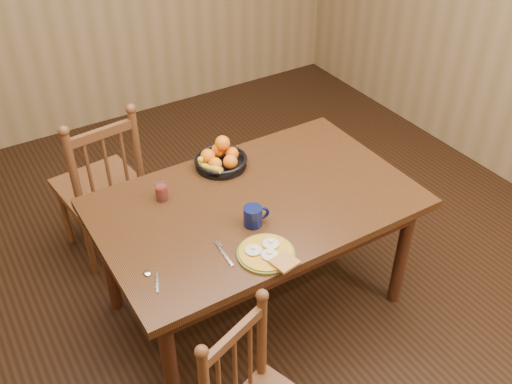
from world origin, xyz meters
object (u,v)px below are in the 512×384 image
fruit_bowl (220,159)px  chair_far (101,186)px  dining_table (256,213)px  breakfast_plate (267,253)px  coffee_mug (254,216)px

fruit_bowl → chair_far: bearing=136.4°
dining_table → fruit_bowl: bearing=90.7°
breakfast_plate → fruit_bowl: fruit_bowl is taller
dining_table → fruit_bowl: (-0.00, 0.36, 0.13)m
dining_table → chair_far: 1.05m
chair_far → fruit_bowl: size_ratio=3.53×
dining_table → coffee_mug: size_ratio=11.99×
coffee_mug → fruit_bowl: size_ratio=0.46×
breakfast_plate → fruit_bowl: bearing=77.2°
breakfast_plate → fruit_bowl: size_ratio=1.02×
breakfast_plate → coffee_mug: coffee_mug is taller
dining_table → breakfast_plate: (-0.17, -0.37, 0.10)m
dining_table → breakfast_plate: 0.42m
chair_far → breakfast_plate: bearing=100.6°
dining_table → fruit_bowl: size_ratio=5.52×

